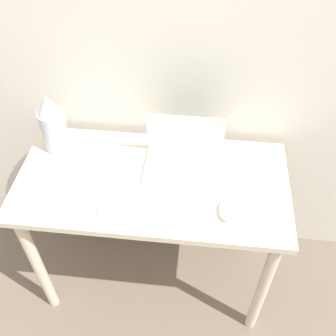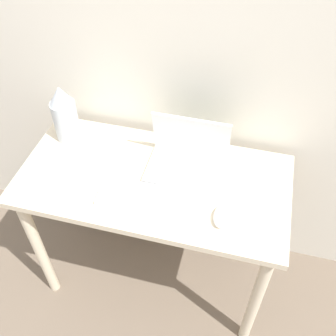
% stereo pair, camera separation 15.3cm
% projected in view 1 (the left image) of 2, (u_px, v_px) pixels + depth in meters
% --- Properties ---
extents(ground_plane, '(12.00, 12.00, 0.00)m').
position_uv_depth(ground_plane, '(149.00, 323.00, 1.99)').
color(ground_plane, '#6B5B4C').
extents(wall_back, '(6.00, 0.05, 2.50)m').
position_uv_depth(wall_back, '(161.00, 32.00, 1.52)').
color(wall_back, silver).
rests_on(wall_back, ground_plane).
extents(desk, '(1.13, 0.56, 0.77)m').
position_uv_depth(desk, '(153.00, 199.00, 1.72)').
color(desk, beige).
rests_on(desk, ground_plane).
extents(laptop, '(0.32, 0.23, 0.24)m').
position_uv_depth(laptop, '(184.00, 156.00, 1.65)').
color(laptop, white).
rests_on(laptop, desk).
extents(keyboard, '(0.41, 0.16, 0.02)m').
position_uv_depth(keyboard, '(152.00, 200.00, 1.54)').
color(keyboard, white).
rests_on(keyboard, desk).
extents(mouse, '(0.06, 0.11, 0.03)m').
position_uv_depth(mouse, '(227.00, 210.00, 1.49)').
color(mouse, white).
rests_on(mouse, desk).
extents(vase, '(0.11, 0.11, 0.28)m').
position_uv_depth(vase, '(53.00, 124.00, 1.66)').
color(vase, silver).
rests_on(vase, desk).
extents(mp3_player, '(0.05, 0.05, 0.01)m').
position_uv_depth(mp3_player, '(172.00, 187.00, 1.59)').
color(mp3_player, red).
rests_on(mp3_player, desk).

